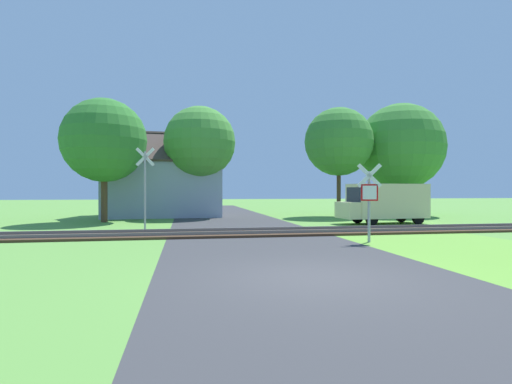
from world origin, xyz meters
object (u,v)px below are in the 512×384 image
tree_right (339,142)px  mail_truck (385,202)px  tree_far (401,147)px  tree_left (104,141)px  house (162,187)px  crossing_sign_far (145,183)px  stop_sign_near (369,197)px  tree_center (200,142)px

tree_right → mail_truck: tree_right is taller
tree_far → tree_right: bearing=-170.9°
tree_right → tree_left: (-15.61, -2.40, -0.55)m
house → tree_far: 18.28m
crossing_sign_far → tree_left: tree_left is taller
stop_sign_near → tree_left: tree_left is taller
mail_truck → tree_left: bearing=71.5°
crossing_sign_far → mail_truck: 13.02m
tree_far → mail_truck: 9.78m
stop_sign_near → crossing_sign_far: crossing_sign_far is taller
crossing_sign_far → tree_center: (2.84, 8.87, 2.99)m
house → tree_far: (17.91, -2.05, 3.08)m
tree_left → mail_truck: bearing=-14.3°
tree_left → tree_far: bearing=8.8°
tree_left → house: bearing=60.2°
crossing_sign_far → tree_left: (-2.88, 5.73, 2.61)m
stop_sign_near → tree_right: (4.38, 13.80, 3.74)m
house → tree_far: size_ratio=1.04×
house → tree_center: bearing=-43.1°
tree_left → tree_far: 21.20m
tree_center → stop_sign_near: bearing=-69.3°
stop_sign_near → house: (-8.19, 16.71, 0.51)m
crossing_sign_far → tree_right: (12.72, 8.14, 3.16)m
house → mail_truck: bearing=-40.5°
tree_far → stop_sign_near: bearing=-123.5°
tree_far → tree_center: bearing=-179.5°
stop_sign_near → mail_truck: size_ratio=0.57×
tree_center → tree_right: bearing=-4.3°
stop_sign_near → tree_left: (-11.22, 11.40, 3.19)m
mail_truck → tree_center: bearing=50.3°
house → mail_truck: (12.72, -9.32, -0.91)m
house → tree_right: tree_right is taller
stop_sign_near → tree_center: 15.95m
mail_truck → house: bearing=49.6°
house → tree_right: size_ratio=1.13×
crossing_sign_far → house: bearing=95.7°
tree_right → tree_center: bearing=175.7°
tree_center → tree_right: tree_right is taller
stop_sign_near → house: bearing=-49.7°
tree_right → house: bearing=167.0°
crossing_sign_far → tree_left: 6.93m
stop_sign_near → mail_truck: (4.53, 7.39, -0.40)m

